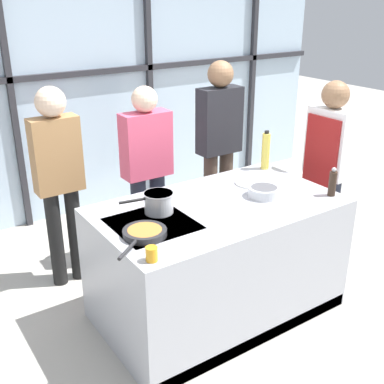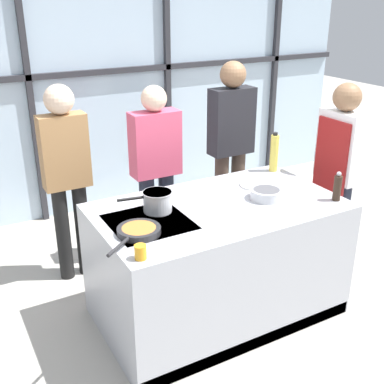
{
  "view_description": "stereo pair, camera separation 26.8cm",
  "coord_description": "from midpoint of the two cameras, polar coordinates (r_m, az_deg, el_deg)",
  "views": [
    {
      "loc": [
        -1.93,
        -2.51,
        2.32
      ],
      "look_at": [
        -0.16,
        0.1,
        1.01
      ],
      "focal_mm": 45.0,
      "sensor_mm": 36.0,
      "label": 1
    },
    {
      "loc": [
        -1.7,
        -2.65,
        2.32
      ],
      "look_at": [
        -0.16,
        0.1,
        1.01
      ],
      "focal_mm": 45.0,
      "sensor_mm": 36.0,
      "label": 2
    }
  ],
  "objects": [
    {
      "name": "chef",
      "position": [
        4.32,
        14.04,
        3.37
      ],
      "size": [
        0.23,
        0.41,
        1.65
      ],
      "rotation": [
        0.0,
        0.0,
        1.57
      ],
      "color": "#232838",
      "rests_on": "ground_plane"
    },
    {
      "name": "pepper_grinder",
      "position": [
        3.68,
        14.34,
        1.03
      ],
      "size": [
        0.06,
        0.06,
        0.22
      ],
      "color": "#332319",
      "rests_on": "demo_island"
    },
    {
      "name": "oil_bottle",
      "position": [
        4.14,
        6.9,
        4.84
      ],
      "size": [
        0.07,
        0.07,
        0.34
      ],
      "color": "#E0CC4C",
      "rests_on": "demo_island"
    },
    {
      "name": "frying_pan",
      "position": [
        3.03,
        -8.21,
        -4.85
      ],
      "size": [
        0.43,
        0.37,
        0.04
      ],
      "color": "#232326",
      "rests_on": "demo_island"
    },
    {
      "name": "demo_island",
      "position": [
        3.66,
        0.92,
        -8.02
      ],
      "size": [
        1.78,
        1.03,
        0.91
      ],
      "color": "#A8AAB2",
      "rests_on": "ground_plane"
    },
    {
      "name": "spectator_center_left",
      "position": [
        4.3,
        -7.15,
        3.2
      ],
      "size": [
        0.44,
        0.22,
        1.6
      ],
      "rotation": [
        0.0,
        0.0,
        3.14
      ],
      "color": "#232838",
      "rests_on": "ground_plane"
    },
    {
      "name": "spectator_center_right",
      "position": [
        4.67,
        1.58,
        6.24
      ],
      "size": [
        0.43,
        0.24,
        1.75
      ],
      "rotation": [
        0.0,
        0.0,
        3.14
      ],
      "color": "#47382D",
      "rests_on": "ground_plane"
    },
    {
      "name": "spectator_far_left",
      "position": [
        4.0,
        -17.41,
        2.0
      ],
      "size": [
        0.38,
        0.23,
        1.67
      ],
      "rotation": [
        0.0,
        0.0,
        3.14
      ],
      "color": "black",
      "rests_on": "ground_plane"
    },
    {
      "name": "juice_glass_near",
      "position": [
        2.76,
        -7.62,
        -7.36
      ],
      "size": [
        0.07,
        0.07,
        0.09
      ],
      "primitive_type": "cylinder",
      "color": "orange",
      "rests_on": "demo_island"
    },
    {
      "name": "back_window_wall",
      "position": [
        5.36,
        -14.11,
        12.13
      ],
      "size": [
        6.4,
        0.1,
        2.8
      ],
      "color": "silver",
      "rests_on": "ground_plane"
    },
    {
      "name": "mixing_bowl",
      "position": [
        3.6,
        6.41,
        0.05
      ],
      "size": [
        0.24,
        0.24,
        0.07
      ],
      "color": "silver",
      "rests_on": "demo_island"
    },
    {
      "name": "ground_plane",
      "position": [
        3.91,
        0.88,
        -13.73
      ],
      "size": [
        18.0,
        18.0,
        0.0
      ],
      "primitive_type": "plane",
      "color": "#ADA89E"
    },
    {
      "name": "white_plate",
      "position": [
        3.84,
        4.93,
        1.05
      ],
      "size": [
        0.24,
        0.24,
        0.01
      ],
      "primitive_type": "cylinder",
      "color": "white",
      "rests_on": "demo_island"
    },
    {
      "name": "saucepan",
      "position": [
        3.32,
        -6.31,
        -1.24
      ],
      "size": [
        0.38,
        0.21,
        0.15
      ],
      "color": "silver",
      "rests_on": "demo_island"
    }
  ]
}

